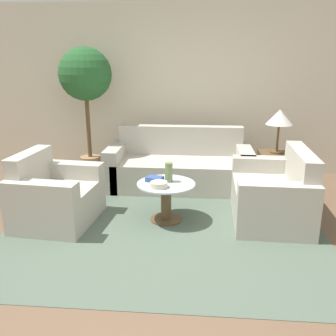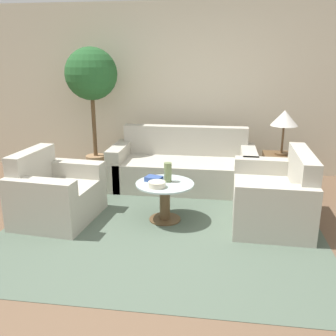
{
  "view_description": "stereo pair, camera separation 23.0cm",
  "coord_description": "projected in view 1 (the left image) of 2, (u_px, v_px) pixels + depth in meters",
  "views": [
    {
      "loc": [
        0.36,
        -3.13,
        1.81
      ],
      "look_at": [
        -0.01,
        1.06,
        0.55
      ],
      "focal_mm": 40.0,
      "sensor_mm": 36.0,
      "label": 1
    },
    {
      "loc": [
        0.59,
        -3.1,
        1.81
      ],
      "look_at": [
        -0.01,
        1.06,
        0.55
      ],
      "focal_mm": 40.0,
      "sensor_mm": 36.0,
      "label": 2
    }
  ],
  "objects": [
    {
      "name": "armchair",
      "position": [
        53.0,
        198.0,
        4.2
      ],
      "size": [
        0.87,
        1.0,
        0.8
      ],
      "rotation": [
        0.0,
        0.0,
        1.48
      ],
      "color": "#B2AD9E",
      "rests_on": "ground_plane"
    },
    {
      "name": "sofa_main",
      "position": [
        180.0,
        167.0,
        5.38
      ],
      "size": [
        2.01,
        0.86,
        0.83
      ],
      "color": "#B2AD9E",
      "rests_on": "ground_plane"
    },
    {
      "name": "vase",
      "position": [
        169.0,
        172.0,
        4.19
      ],
      "size": [
        0.09,
        0.09,
        0.22
      ],
      "color": "#6B7A4C",
      "rests_on": "coffee_table"
    },
    {
      "name": "side_table",
      "position": [
        275.0,
        171.0,
        5.22
      ],
      "size": [
        0.45,
        0.45,
        0.53
      ],
      "color": "brown",
      "rests_on": "ground_plane"
    },
    {
      "name": "potted_plant",
      "position": [
        86.0,
        81.0,
        5.37
      ],
      "size": [
        0.76,
        0.76,
        1.94
      ],
      "color": "#93704C",
      "rests_on": "ground_plane"
    },
    {
      "name": "ground_plane",
      "position": [
        159.0,
        256.0,
        3.53
      ],
      "size": [
        14.0,
        14.0,
        0.0
      ],
      "primitive_type": "plane",
      "color": "brown"
    },
    {
      "name": "table_lamp",
      "position": [
        279.0,
        118.0,
        5.01
      ],
      "size": [
        0.36,
        0.36,
        0.6
      ],
      "color": "brown",
      "rests_on": "side_table"
    },
    {
      "name": "book_stack",
      "position": [
        155.0,
        179.0,
        4.23
      ],
      "size": [
        0.21,
        0.18,
        0.05
      ],
      "rotation": [
        0.0,
        0.0,
        -0.28
      ],
      "color": "#334C8C",
      "rests_on": "coffee_table"
    },
    {
      "name": "bowl",
      "position": [
        159.0,
        185.0,
        4.03
      ],
      "size": [
        0.19,
        0.19,
        0.06
      ],
      "color": "beige",
      "rests_on": "coffee_table"
    },
    {
      "name": "rug",
      "position": [
        166.0,
        220.0,
        4.3
      ],
      "size": [
        3.41,
        3.27,
        0.01
      ],
      "color": "#4C5B4C",
      "rests_on": "ground_plane"
    },
    {
      "name": "loveseat",
      "position": [
        276.0,
        196.0,
        4.27
      ],
      "size": [
        0.85,
        1.25,
        0.81
      ],
      "rotation": [
        0.0,
        0.0,
        -1.6
      ],
      "color": "#B2AD9E",
      "rests_on": "ground_plane"
    },
    {
      "name": "wall_back",
      "position": [
        178.0,
        90.0,
        5.86
      ],
      "size": [
        10.0,
        0.06,
        2.6
      ],
      "color": "beige",
      "rests_on": "ground_plane"
    },
    {
      "name": "coffee_table",
      "position": [
        166.0,
        196.0,
        4.22
      ],
      "size": [
        0.66,
        0.66,
        0.45
      ],
      "color": "brown",
      "rests_on": "ground_plane"
    }
  ]
}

